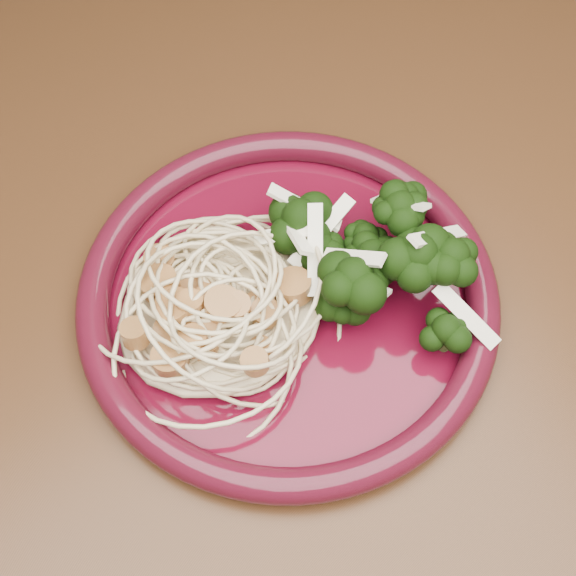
% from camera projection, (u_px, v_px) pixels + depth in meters
% --- Properties ---
extents(dining_table, '(1.20, 0.80, 0.75)m').
position_uv_depth(dining_table, '(136.00, 423.00, 0.57)').
color(dining_table, '#472814').
rests_on(dining_table, ground).
extents(dinner_plate, '(0.32, 0.32, 0.02)m').
position_uv_depth(dinner_plate, '(288.00, 297.00, 0.50)').
color(dinner_plate, '#490717').
rests_on(dinner_plate, dining_table).
extents(spaghetti_pile, '(0.15, 0.14, 0.03)m').
position_uv_depth(spaghetti_pile, '(219.00, 304.00, 0.48)').
color(spaghetti_pile, beige).
rests_on(spaghetti_pile, dinner_plate).
extents(scallop_cluster, '(0.13, 0.13, 0.04)m').
position_uv_depth(scallop_cluster, '(215.00, 276.00, 0.45)').
color(scallop_cluster, '#B37F47').
rests_on(scallop_cluster, spaghetti_pile).
extents(broccoli_pile, '(0.12, 0.15, 0.05)m').
position_uv_depth(broccoli_pile, '(371.00, 260.00, 0.49)').
color(broccoli_pile, black).
rests_on(broccoli_pile, dinner_plate).
extents(onion_garnish, '(0.08, 0.10, 0.05)m').
position_uv_depth(onion_garnish, '(376.00, 232.00, 0.46)').
color(onion_garnish, white).
rests_on(onion_garnish, broccoli_pile).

